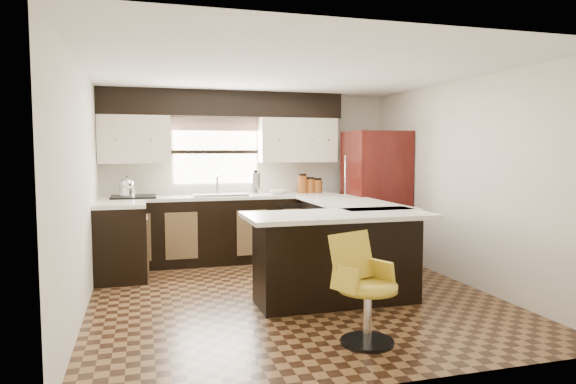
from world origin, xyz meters
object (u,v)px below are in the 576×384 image
object	(u,v)px
peninsula_long	(347,241)
refrigerator	(375,196)
bar_chair	(368,290)
peninsula_return	(337,260)

from	to	relation	value
peninsula_long	refrigerator	size ratio (longest dim) A/B	1.06
peninsula_long	refrigerator	bearing A→B (deg)	46.95
refrigerator	peninsula_long	bearing A→B (deg)	-133.05
peninsula_long	bar_chair	world-z (taller)	peninsula_long
refrigerator	peninsula_return	bearing A→B (deg)	-125.81
peninsula_long	bar_chair	xyz separation A→B (m)	(-0.70, -2.11, -0.00)
bar_chair	refrigerator	bearing A→B (deg)	40.13
peninsula_long	refrigerator	xyz separation A→B (m)	(0.79, 0.84, 0.47)
refrigerator	bar_chair	bearing A→B (deg)	-116.74
refrigerator	bar_chair	size ratio (longest dim) A/B	2.05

